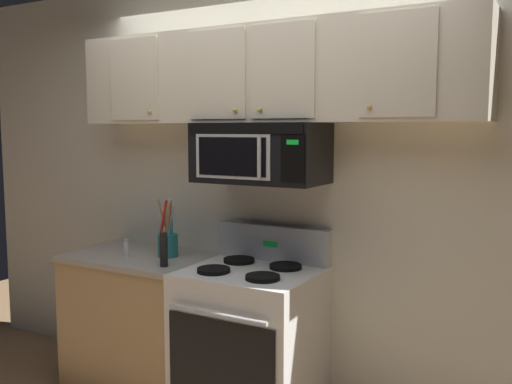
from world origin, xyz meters
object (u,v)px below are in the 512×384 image
object	(u,v)px
over_range_microwave	(260,153)
pepper_mill	(164,249)
utensil_crock_teal	(168,241)
salt_shaker	(126,248)
stove_range	(250,342)

from	to	relation	value
over_range_microwave	pepper_mill	xyz separation A→B (m)	(-0.49, -0.29, -0.57)
utensil_crock_teal	salt_shaker	distance (m)	0.27
stove_range	utensil_crock_teal	world-z (taller)	utensil_crock_teal
salt_shaker	pepper_mill	world-z (taller)	pepper_mill
over_range_microwave	pepper_mill	bearing A→B (deg)	-149.11
salt_shaker	over_range_microwave	bearing A→B (deg)	13.01
stove_range	pepper_mill	xyz separation A→B (m)	(-0.49, -0.18, 0.54)
pepper_mill	salt_shaker	bearing A→B (deg)	166.50
pepper_mill	stove_range	bearing A→B (deg)	19.83
stove_range	salt_shaker	distance (m)	1.00
over_range_microwave	salt_shaker	world-z (taller)	over_range_microwave
salt_shaker	pepper_mill	bearing A→B (deg)	-13.50
utensil_crock_teal	stove_range	bearing A→B (deg)	-4.12
pepper_mill	utensil_crock_teal	bearing A→B (deg)	123.31
stove_range	over_range_microwave	size ratio (longest dim) A/B	1.47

